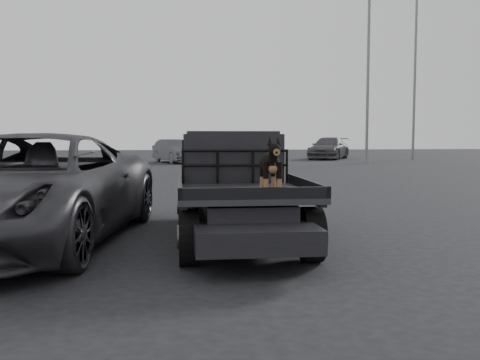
{
  "coord_description": "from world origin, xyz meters",
  "views": [
    {
      "loc": [
        -1.67,
        -6.92,
        1.72
      ],
      "look_at": [
        -0.91,
        -0.45,
        1.18
      ],
      "focal_mm": 40.0,
      "sensor_mm": 36.0,
      "label": 1
    }
  ],
  "objects": [
    {
      "name": "headache_rack",
      "position": [
        -0.69,
        2.0,
        1.2
      ],
      "size": [
        1.8,
        0.08,
        0.55
      ],
      "primitive_type": null,
      "color": "black",
      "rests_on": "flatbed_ute"
    },
    {
      "name": "ute_cab",
      "position": [
        -0.69,
        2.75,
        1.36
      ],
      "size": [
        1.72,
        1.3,
        0.88
      ],
      "primitive_type": null,
      "color": "black",
      "rests_on": "flatbed_ute"
    },
    {
      "name": "ground",
      "position": [
        0.0,
        0.0,
        0.0
      ],
      "size": [
        120.0,
        120.0,
        0.0
      ],
      "primitive_type": "plane",
      "color": "black",
      "rests_on": "ground"
    },
    {
      "name": "parked_suv",
      "position": [
        -4.01,
        1.82,
        0.88
      ],
      "size": [
        3.8,
        6.71,
        1.77
      ],
      "primitive_type": "imported",
      "rotation": [
        0.0,
        0.0,
        -0.14
      ],
      "color": "#313035",
      "rests_on": "ground"
    },
    {
      "name": "floodlight_mid",
      "position": [
        9.98,
        25.01,
        7.87
      ],
      "size": [
        1.08,
        0.28,
        14.53
      ],
      "color": "slate",
      "rests_on": "ground"
    },
    {
      "name": "flatbed_ute",
      "position": [
        -0.69,
        1.8,
        0.46
      ],
      "size": [
        2.0,
        5.4,
        0.92
      ],
      "primitive_type": null,
      "color": "black",
      "rests_on": "ground"
    },
    {
      "name": "dog",
      "position": [
        -0.41,
        0.24,
        1.29
      ],
      "size": [
        0.32,
        0.6,
        0.74
      ],
      "primitive_type": null,
      "color": "black",
      "rests_on": "flatbed_ute"
    },
    {
      "name": "distant_car_a",
      "position": [
        -1.79,
        27.74,
        0.75
      ],
      "size": [
        3.18,
        4.83,
        1.5
      ],
      "primitive_type": "imported",
      "rotation": [
        0.0,
        0.0,
        0.38
      ],
      "color": "#444347",
      "rests_on": "ground"
    },
    {
      "name": "floodlight_far",
      "position": [
        15.16,
        29.76,
        8.54
      ],
      "size": [
        1.08,
        0.28,
        15.86
      ],
      "color": "slate",
      "rests_on": "ground"
    },
    {
      "name": "distant_car_b",
      "position": [
        9.59,
        31.98,
        0.81
      ],
      "size": [
        4.65,
        5.97,
        1.61
      ],
      "primitive_type": "imported",
      "rotation": [
        0.0,
        0.0,
        -0.5
      ],
      "color": "#444448",
      "rests_on": "ground"
    }
  ]
}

